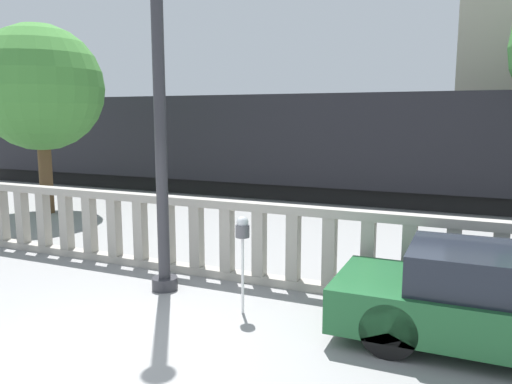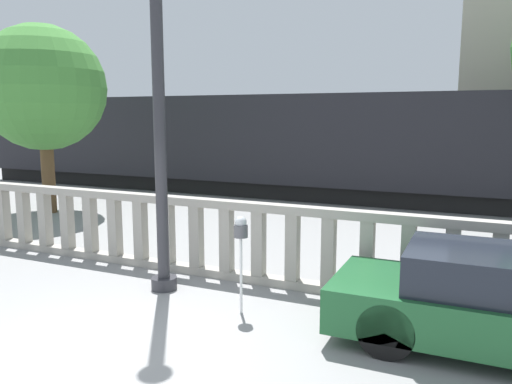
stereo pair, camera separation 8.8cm
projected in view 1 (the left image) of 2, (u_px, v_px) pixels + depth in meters
ground_plane at (107, 357)px, 5.86m from camera, size 160.00×160.00×0.00m
balustrade at (227, 240)px, 8.60m from camera, size 13.93×0.24×1.38m
lamppost at (159, 73)px, 7.62m from camera, size 0.42×0.42×6.55m
parking_meter at (242, 234)px, 7.00m from camera, size 0.20×0.20×1.42m
parked_car at (504, 304)px, 5.94m from camera, size 4.09×1.62×1.23m
train_near at (262, 143)px, 17.71m from camera, size 24.30×2.63×4.08m
train_far at (458, 133)px, 29.24m from camera, size 20.56×3.08×3.97m
tree_right at (40, 88)px, 13.98m from camera, size 3.52×3.52×5.33m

